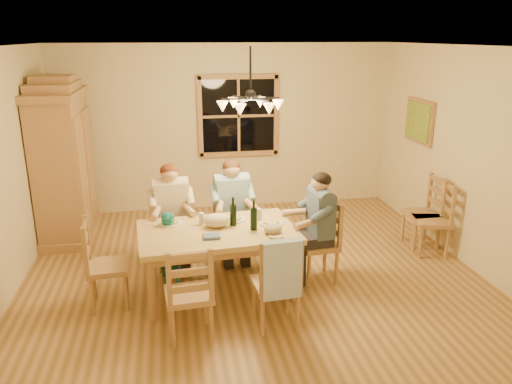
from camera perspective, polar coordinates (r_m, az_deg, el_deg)
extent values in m
plane|color=olive|center=(6.34, -0.56, -8.87)|extent=(5.50, 5.50, 0.00)
cube|color=white|center=(5.68, -0.65, 16.34)|extent=(5.50, 5.00, 0.02)
cube|color=beige|center=(8.28, -3.42, 7.30)|extent=(5.50, 0.02, 2.70)
cube|color=beige|center=(6.08, -27.14, 1.58)|extent=(0.02, 5.00, 2.70)
cube|color=beige|center=(6.85, 22.79, 3.78)|extent=(0.02, 5.00, 2.70)
cube|color=black|center=(8.26, -2.03, 8.69)|extent=(1.20, 0.03, 1.20)
cube|color=#9C7244|center=(8.24, -2.01, 8.67)|extent=(1.30, 0.06, 1.30)
cube|color=#A47747|center=(7.81, 18.18, 7.70)|extent=(0.04, 0.78, 0.64)
cube|color=#1E6B2D|center=(7.79, 17.98, 7.70)|extent=(0.02, 0.68, 0.54)
cylinder|color=black|center=(5.69, -0.64, 13.67)|extent=(0.02, 0.02, 0.53)
sphere|color=black|center=(5.71, -0.63, 11.02)|extent=(0.12, 0.12, 0.12)
cylinder|color=black|center=(5.74, 0.98, 10.65)|extent=(0.34, 0.02, 0.02)
cone|color=#FFB259|center=(5.79, 2.55, 9.89)|extent=(0.13, 0.13, 0.12)
cylinder|color=black|center=(5.87, -0.06, 10.80)|extent=(0.19, 0.31, 0.02)
cone|color=#FFB259|center=(6.02, 0.47, 10.21)|extent=(0.13, 0.13, 0.12)
cylinder|color=black|center=(5.84, -1.64, 10.76)|extent=(0.19, 0.31, 0.02)
cone|color=#FFB259|center=(5.98, -2.60, 10.13)|extent=(0.13, 0.13, 0.12)
cylinder|color=black|center=(5.69, -2.24, 10.58)|extent=(0.34, 0.02, 0.02)
cone|color=#FFB259|center=(5.68, -3.86, 9.73)|extent=(0.13, 0.13, 0.12)
cylinder|color=black|center=(5.57, -1.22, 10.43)|extent=(0.19, 0.31, 0.02)
cone|color=#FFB259|center=(5.43, -1.84, 9.39)|extent=(0.13, 0.13, 0.12)
cylinder|color=black|center=(5.59, 0.43, 10.47)|extent=(0.19, 0.31, 0.02)
cone|color=#FFB259|center=(5.48, 1.52, 9.48)|extent=(0.13, 0.13, 0.12)
cube|color=#A47747|center=(7.58, -21.12, 2.47)|extent=(0.60, 1.30, 2.00)
cube|color=#A47747|center=(7.40, -22.02, 10.33)|extent=(0.66, 1.40, 0.10)
cube|color=#A47747|center=(7.39, -22.11, 11.10)|extent=(0.58, 1.00, 0.12)
cube|color=#A47747|center=(7.38, -22.20, 11.87)|extent=(0.52, 0.55, 0.10)
cube|color=#9C7244|center=(7.21, -19.18, 1.94)|extent=(0.03, 0.55, 1.60)
cube|color=#9C7244|center=(7.84, -18.47, 3.22)|extent=(0.03, 0.55, 1.60)
cube|color=#A47747|center=(7.86, -20.38, -4.16)|extent=(0.66, 1.40, 0.12)
cube|color=tan|center=(5.56, -4.43, -4.59)|extent=(1.80, 1.19, 0.06)
cube|color=#9C7244|center=(5.59, -4.41, -5.35)|extent=(1.64, 1.03, 0.10)
cylinder|color=#9C7244|center=(5.27, -11.82, -10.83)|extent=(0.09, 0.09, 0.70)
cylinder|color=#9C7244|center=(5.51, 4.40, -9.13)|extent=(0.09, 0.09, 0.70)
cylinder|color=#9C7244|center=(6.03, -12.27, -7.05)|extent=(0.09, 0.09, 0.70)
cylinder|color=#9C7244|center=(6.25, 1.88, -5.74)|extent=(0.09, 0.09, 0.70)
cube|color=#9C7244|center=(6.36, -9.51, -4.57)|extent=(0.47, 0.45, 0.06)
cube|color=#9C7244|center=(6.27, -9.64, -2.28)|extent=(0.38, 0.08, 0.54)
cube|color=#9C7244|center=(6.46, -2.72, -3.98)|extent=(0.47, 0.45, 0.06)
cube|color=#9C7244|center=(6.37, -2.76, -1.72)|extent=(0.38, 0.08, 0.54)
cube|color=#9C7244|center=(4.90, -7.69, -11.58)|extent=(0.47, 0.45, 0.06)
cube|color=#9C7244|center=(4.77, -7.82, -8.74)|extent=(0.38, 0.08, 0.54)
cube|color=#9C7244|center=(5.05, 2.23, -10.47)|extent=(0.47, 0.45, 0.06)
cube|color=#9C7244|center=(4.93, 2.27, -7.70)|extent=(0.38, 0.08, 0.54)
cube|color=#9C7244|center=(5.61, -16.61, -8.22)|extent=(0.45, 0.47, 0.06)
cube|color=#9C7244|center=(5.50, -16.85, -5.68)|extent=(0.08, 0.38, 0.54)
cube|color=#9C7244|center=(5.97, 7.08, -5.98)|extent=(0.45, 0.47, 0.06)
cube|color=#9C7244|center=(5.87, 7.18, -3.56)|extent=(0.08, 0.38, 0.54)
cube|color=beige|center=(6.23, -9.69, -1.24)|extent=(0.42, 0.25, 0.52)
cube|color=#262328|center=(6.33, -9.55, -3.89)|extent=(0.41, 0.45, 0.14)
sphere|color=tan|center=(6.12, -9.87, 2.13)|extent=(0.21, 0.21, 0.21)
ellipsoid|color=#592614|center=(6.11, -9.89, 2.40)|extent=(0.22, 0.22, 0.17)
cube|color=teal|center=(6.33, -2.77, -0.70)|extent=(0.42, 0.25, 0.52)
cube|color=#262328|center=(6.43, -2.73, -3.32)|extent=(0.41, 0.45, 0.14)
sphere|color=tan|center=(6.22, -2.83, 2.63)|extent=(0.21, 0.21, 0.21)
ellipsoid|color=#381E11|center=(6.21, -2.83, 2.90)|extent=(0.22, 0.22, 0.17)
cube|color=#465871|center=(5.83, 7.22, -2.46)|extent=(0.25, 0.42, 0.52)
cube|color=#262328|center=(5.94, 7.11, -5.27)|extent=(0.45, 0.41, 0.14)
sphere|color=tan|center=(5.71, 7.37, 1.13)|extent=(0.21, 0.21, 0.21)
ellipsoid|color=black|center=(5.70, 7.38, 1.42)|extent=(0.22, 0.22, 0.17)
cube|color=#A3B6DC|center=(4.77, 2.93, -8.86)|extent=(0.39, 0.13, 0.58)
cylinder|color=black|center=(5.61, -2.63, -2.23)|extent=(0.08, 0.08, 0.33)
cylinder|color=black|center=(5.48, -0.26, -2.69)|extent=(0.08, 0.08, 0.33)
cylinder|color=white|center=(5.76, -9.68, -3.56)|extent=(0.26, 0.26, 0.02)
cylinder|color=white|center=(5.81, -2.53, -3.12)|extent=(0.26, 0.26, 0.02)
cylinder|color=white|center=(5.69, 1.71, -3.60)|extent=(0.26, 0.26, 0.02)
cylinder|color=silver|center=(5.68, -6.24, -3.05)|extent=(0.06, 0.06, 0.14)
cylinder|color=silver|center=(5.79, 0.37, -2.57)|extent=(0.06, 0.06, 0.14)
ellipsoid|color=tan|center=(5.41, 1.94, -4.21)|extent=(0.20, 0.20, 0.11)
cube|color=#54669B|center=(5.33, -5.09, -5.08)|extent=(0.19, 0.15, 0.03)
ellipsoid|color=beige|center=(5.60, -4.54, -3.24)|extent=(0.28, 0.22, 0.15)
imported|color=#1A6F76|center=(5.84, -9.65, -6.57)|extent=(0.40, 0.38, 0.91)
cube|color=#9C7244|center=(7.04, 19.40, -3.17)|extent=(0.50, 0.52, 0.06)
cube|color=#9C7244|center=(6.95, 19.62, -1.09)|extent=(0.13, 0.38, 0.54)
cube|color=#9C7244|center=(7.25, 18.42, -2.46)|extent=(0.42, 0.44, 0.06)
cube|color=#9C7244|center=(7.17, 18.63, -0.43)|extent=(0.05, 0.38, 0.54)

